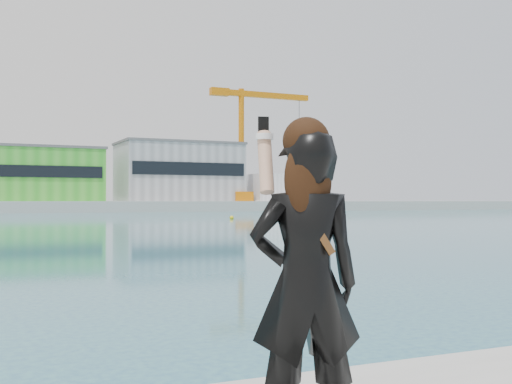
% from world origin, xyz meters
% --- Properties ---
extents(warehouse_green, '(30.60, 16.36, 10.50)m').
position_xyz_m(warehouse_green, '(8.00, 127.98, 7.26)').
color(warehouse_green, green).
rests_on(warehouse_green, far_quay).
extents(warehouse_grey_right, '(25.50, 15.35, 12.50)m').
position_xyz_m(warehouse_grey_right, '(40.00, 127.98, 8.26)').
color(warehouse_grey_right, gray).
rests_on(warehouse_grey_right, far_quay).
extents(ancillary_shed, '(12.00, 10.00, 6.00)m').
position_xyz_m(ancillary_shed, '(62.00, 126.00, 5.00)').
color(ancillary_shed, silver).
rests_on(ancillary_shed, far_quay).
extents(dock_crane, '(23.00, 4.00, 24.00)m').
position_xyz_m(dock_crane, '(53.20, 122.00, 15.07)').
color(dock_crane, orange).
rests_on(dock_crane, far_quay).
extents(flagpole_right, '(1.28, 0.16, 8.00)m').
position_xyz_m(flagpole_right, '(22.09, 121.00, 6.54)').
color(flagpole_right, silver).
rests_on(flagpole_right, far_quay).
extents(buoy_near, '(0.50, 0.50, 0.50)m').
position_xyz_m(buoy_near, '(26.63, 65.26, 0.00)').
color(buoy_near, '#DEBD0B').
rests_on(buoy_near, ground).
extents(woman, '(0.75, 0.59, 1.90)m').
position_xyz_m(woman, '(0.33, -0.30, 1.76)').
color(woman, black).
rests_on(woman, near_quay).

